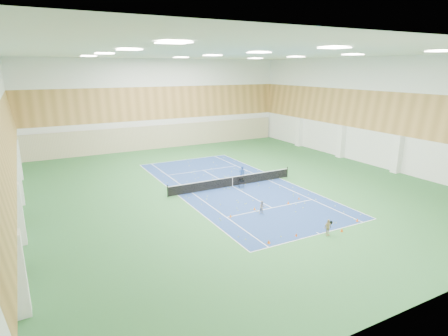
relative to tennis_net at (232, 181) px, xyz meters
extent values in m
plane|color=#2A6431|center=(0.00, 0.00, -0.55)|extent=(40.00, 40.00, 0.00)
cube|color=navy|center=(0.00, 0.00, -0.55)|extent=(10.97, 23.77, 0.01)
cube|color=#C6B793|center=(0.00, 19.75, 1.05)|extent=(35.40, 0.16, 3.20)
cube|color=#593319|center=(-17.92, -8.00, 0.55)|extent=(0.08, 1.80, 2.20)
cube|color=#593319|center=(-17.92, 0.00, 0.55)|extent=(0.08, 1.80, 2.20)
imported|color=navy|center=(1.56, 0.88, 0.25)|extent=(0.63, 0.45, 1.59)
imported|color=gray|center=(-1.34, -7.00, -0.04)|extent=(0.51, 0.41, 1.02)
imported|color=tan|center=(0.33, -12.27, 0.02)|extent=(0.68, 0.30, 1.14)
cone|color=orange|center=(-3.83, -6.48, -0.44)|extent=(0.19, 0.19, 0.21)
cone|color=orange|center=(-1.44, -6.08, -0.43)|extent=(0.22, 0.22, 0.24)
cone|color=#FF660D|center=(1.73, -6.26, -0.44)|extent=(0.21, 0.21, 0.23)
cone|color=#D5620B|center=(3.21, -5.80, -0.45)|extent=(0.18, 0.18, 0.20)
cone|color=orange|center=(-3.79, -11.41, -0.43)|extent=(0.22, 0.22, 0.25)
cone|color=#E4560C|center=(-1.58, -11.40, -0.45)|extent=(0.18, 0.18, 0.20)
cone|color=#DA4D0B|center=(1.62, -12.29, -0.43)|extent=(0.21, 0.21, 0.24)
cone|color=#FF610D|center=(3.89, -11.54, -0.43)|extent=(0.21, 0.21, 0.23)
camera|label=1|loc=(-16.56, -29.18, 10.24)|focal=30.00mm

